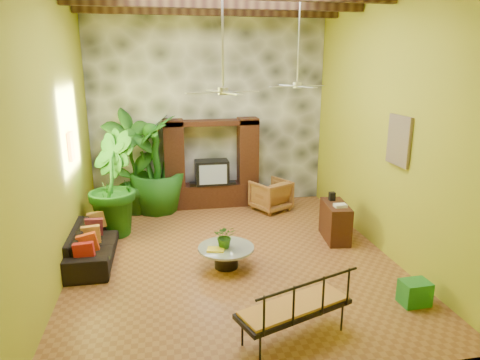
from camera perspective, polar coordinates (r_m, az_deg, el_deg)
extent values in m
plane|color=brown|center=(8.48, -1.08, -10.16)|extent=(7.00, 7.00, 0.00)
cube|color=gold|center=(11.18, -4.15, 9.41)|extent=(6.00, 0.02, 5.00)
cube|color=gold|center=(7.83, -23.49, 5.65)|extent=(0.02, 7.00, 5.00)
cube|color=gold|center=(8.74, 18.79, 6.98)|extent=(0.02, 7.00, 5.00)
cube|color=#373A3E|center=(11.12, -4.12, 9.38)|extent=(5.98, 0.10, 4.98)
cube|color=#3A2612|center=(9.00, -2.72, 22.55)|extent=(5.95, 0.16, 0.22)
cube|color=#3A2612|center=(10.28, -3.80, 21.63)|extent=(5.95, 0.16, 0.22)
cube|color=black|center=(11.27, -3.73, -1.97)|extent=(2.40, 0.50, 0.60)
cube|color=black|center=(10.95, -8.77, 2.78)|extent=(0.50, 0.48, 2.00)
cube|color=black|center=(11.16, 1.04, 3.20)|extent=(0.50, 0.48, 2.00)
cube|color=black|center=(10.86, -3.90, 7.65)|extent=(2.40, 0.48, 0.12)
cube|color=black|center=(11.08, -3.77, 1.06)|extent=(0.85, 0.52, 0.62)
cube|color=#8C99A8|center=(10.82, -3.60, 0.71)|extent=(0.70, 0.02, 0.50)
cylinder|color=silver|center=(7.24, -2.34, 18.91)|extent=(0.04, 0.04, 1.80)
cylinder|color=silver|center=(7.24, -2.27, 11.78)|extent=(0.18, 0.18, 0.12)
cube|color=silver|center=(7.39, 0.35, 11.71)|extent=(0.58, 0.26, 0.01)
cube|color=silver|center=(7.57, -3.37, 11.77)|extent=(0.26, 0.58, 0.01)
cube|color=silver|center=(7.10, -4.99, 11.51)|extent=(0.58, 0.26, 0.01)
cube|color=silver|center=(6.91, -1.06, 11.45)|extent=(0.26, 0.58, 0.01)
cylinder|color=silver|center=(9.21, 7.85, 18.02)|extent=(0.04, 0.04, 1.80)
cylinder|color=silver|center=(9.21, 7.64, 12.42)|extent=(0.18, 0.18, 0.12)
cube|color=silver|center=(9.41, 9.52, 12.29)|extent=(0.58, 0.26, 0.01)
cube|color=silver|center=(9.51, 6.43, 12.43)|extent=(0.26, 0.58, 0.01)
cube|color=silver|center=(9.02, 5.67, 12.30)|extent=(0.58, 0.26, 0.01)
cube|color=silver|center=(8.91, 8.92, 12.15)|extent=(0.26, 0.58, 0.01)
cube|color=#C58417|center=(8.85, -21.60, 4.19)|extent=(0.06, 0.32, 0.55)
cube|color=navy|center=(8.23, 20.43, 4.95)|extent=(0.06, 0.70, 0.90)
imported|color=black|center=(8.73, -19.14, -8.04)|extent=(0.84, 2.12, 0.62)
imported|color=olive|center=(10.93, 4.12, -2.02)|extent=(1.13, 1.15, 0.78)
imported|color=#1F5817|center=(10.72, -14.15, 2.24)|extent=(1.66, 1.55, 2.61)
imported|color=#195817|center=(9.63, -16.85, -0.47)|extent=(1.27, 1.45, 2.27)
imported|color=#1E5B18|center=(10.80, -11.15, 2.05)|extent=(1.40, 1.40, 2.43)
cylinder|color=black|center=(8.00, -1.85, -10.34)|extent=(0.44, 0.44, 0.36)
cylinder|color=#ABB7B1|center=(7.92, -1.86, -9.04)|extent=(1.03, 1.03, 0.04)
imported|color=#285A17|center=(7.81, -2.00, -7.50)|extent=(0.44, 0.40, 0.44)
cube|color=#FDF21B|center=(7.78, -3.26, -9.24)|extent=(0.35, 0.28, 0.03)
cube|color=black|center=(6.06, 7.22, -16.66)|extent=(1.70, 1.06, 0.06)
cube|color=#C78136|center=(6.04, 7.23, -16.34)|extent=(1.60, 0.98, 0.06)
cube|color=black|center=(5.69, 8.22, -15.84)|extent=(1.53, 0.59, 0.54)
cube|color=#372111|center=(9.33, 12.58, -5.43)|extent=(0.56, 1.04, 0.79)
cube|color=#1F7630|center=(7.41, 22.27, -13.73)|extent=(0.45, 0.34, 0.38)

